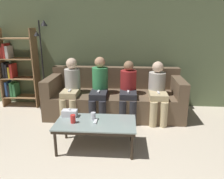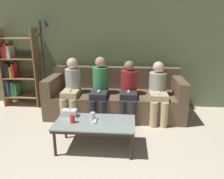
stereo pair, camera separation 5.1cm
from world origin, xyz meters
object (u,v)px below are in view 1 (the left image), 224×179
at_px(bookshelf, 15,70).
at_px(seated_person_mid_right, 128,89).
at_px(seated_person_left_end, 71,87).
at_px(cup_near_right, 73,119).
at_px(seated_person_mid_left, 99,87).
at_px(game_remote, 96,121).
at_px(couch, 114,98).
at_px(coffee_table, 96,124).
at_px(cup_near_left, 93,116).
at_px(standing_lamp, 43,56).
at_px(seated_person_right_end, 157,89).
at_px(tissue_box, 70,113).

height_order(bookshelf, seated_person_mid_right, bookshelf).
bearing_deg(seated_person_left_end, cup_near_right, -74.98).
bearing_deg(seated_person_mid_left, game_remote, -85.73).
relative_size(cup_near_right, seated_person_left_end, 0.10).
xyz_separation_m(couch, seated_person_mid_left, (-0.27, -0.23, 0.29)).
bearing_deg(seated_person_left_end, coffee_table, -60.70).
relative_size(cup_near_left, cup_near_right, 0.92).
height_order(cup_near_left, game_remote, cup_near_left).
height_order(couch, bookshelf, bookshelf).
xyz_separation_m(couch, standing_lamp, (-1.46, 0.18, 0.80)).
height_order(game_remote, seated_person_mid_right, seated_person_mid_right).
bearing_deg(seated_person_mid_right, cup_near_left, -116.08).
relative_size(seated_person_mid_left, seated_person_right_end, 1.07).
height_order(cup_near_left, standing_lamp, standing_lamp).
bearing_deg(bookshelf, coffee_table, -39.84).
height_order(cup_near_left, seated_person_right_end, seated_person_right_end).
relative_size(game_remote, seated_person_left_end, 0.13).
bearing_deg(standing_lamp, cup_near_right, -58.10).
height_order(coffee_table, seated_person_mid_left, seated_person_mid_left).
height_order(tissue_box, seated_person_right_end, seated_person_right_end).
height_order(tissue_box, seated_person_mid_right, seated_person_mid_right).
bearing_deg(bookshelf, seated_person_right_end, -10.66).
relative_size(game_remote, seated_person_right_end, 0.14).
xyz_separation_m(cup_near_left, seated_person_left_end, (-0.57, 1.02, 0.14)).
distance_m(cup_near_right, tissue_box, 0.24).
relative_size(coffee_table, seated_person_right_end, 1.04).
height_order(coffee_table, bookshelf, bookshelf).
bearing_deg(game_remote, coffee_table, -86.42).
bearing_deg(cup_near_right, seated_person_right_end, 41.31).
xyz_separation_m(cup_near_right, game_remote, (0.31, 0.05, -0.05)).
distance_m(tissue_box, game_remote, 0.45).
bearing_deg(couch, tissue_box, -117.47).
height_order(seated_person_mid_right, seated_person_right_end, seated_person_mid_right).
relative_size(game_remote, seated_person_mid_right, 0.14).
xyz_separation_m(cup_near_left, standing_lamp, (-1.23, 1.43, 0.65)).
bearing_deg(tissue_box, seated_person_left_end, 102.33).
distance_m(seated_person_left_end, seated_person_right_end, 1.61).
bearing_deg(cup_near_right, coffee_table, 9.46).
bearing_deg(seated_person_left_end, couch, 15.57).
bearing_deg(game_remote, tissue_box, 157.77).
bearing_deg(cup_near_left, standing_lamp, 130.77).
bearing_deg(couch, seated_person_mid_right, -40.63).
height_order(standing_lamp, seated_person_left_end, standing_lamp).
bearing_deg(game_remote, seated_person_right_end, 47.74).
height_order(game_remote, standing_lamp, standing_lamp).
height_order(seated_person_left_end, seated_person_mid_right, seated_person_left_end).
distance_m(cup_near_left, seated_person_right_end, 1.45).
distance_m(coffee_table, seated_person_mid_right, 1.20).
bearing_deg(standing_lamp, game_remote, -49.69).
relative_size(standing_lamp, seated_person_left_end, 1.61).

